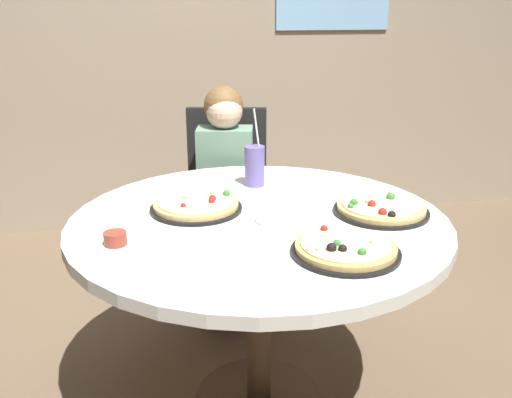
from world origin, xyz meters
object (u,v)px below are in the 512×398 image
(pizza_pepperoni, at_px, (345,249))
(plate_small, at_px, (283,220))
(dining_table, at_px, (259,242))
(sauce_bowl, at_px, (115,238))
(chair_wooden, at_px, (227,194))
(pizza_cheese, at_px, (381,208))
(diner_child, at_px, (225,215))
(pizza_veggie, at_px, (196,206))
(soda_cup, at_px, (255,166))

(pizza_pepperoni, bearing_deg, plate_small, 111.77)
(dining_table, xyz_separation_m, sauce_bowl, (-0.47, -0.14, 0.11))
(chair_wooden, distance_m, pizza_cheese, 1.07)
(plate_small, bearing_deg, pizza_cheese, 1.12)
(dining_table, xyz_separation_m, diner_child, (-0.02, 0.74, -0.18))
(pizza_cheese, xyz_separation_m, sauce_bowl, (-0.90, -0.10, 0.00))
(dining_table, height_order, chair_wooden, chair_wooden)
(diner_child, distance_m, sauce_bowl, 1.03)
(pizza_pepperoni, bearing_deg, pizza_veggie, 130.68)
(chair_wooden, xyz_separation_m, diner_child, (-0.03, -0.18, -0.05))
(pizza_veggie, distance_m, plate_small, 0.32)
(chair_wooden, xyz_separation_m, sauce_bowl, (-0.49, -1.06, 0.24))
(chair_wooden, bearing_deg, pizza_pepperoni, -82.30)
(pizza_cheese, relative_size, sauce_bowl, 4.73)
(pizza_veggie, distance_m, soda_cup, 0.36)
(dining_table, height_order, plate_small, plate_small)
(pizza_veggie, height_order, sauce_bowl, pizza_veggie)
(pizza_veggie, height_order, pizza_cheese, same)
(pizza_pepperoni, bearing_deg, soda_cup, 100.92)
(pizza_cheese, bearing_deg, pizza_pepperoni, -128.32)
(pizza_pepperoni, distance_m, plate_small, 0.31)
(pizza_pepperoni, distance_m, sauce_bowl, 0.69)
(sauce_bowl, height_order, plate_small, sauce_bowl)
(diner_child, height_order, soda_cup, diner_child)
(dining_table, height_order, diner_child, diner_child)
(soda_cup, distance_m, plate_small, 0.41)
(pizza_pepperoni, relative_size, plate_small, 1.78)
(dining_table, distance_m, pizza_veggie, 0.26)
(chair_wooden, distance_m, sauce_bowl, 1.19)
(pizza_cheese, xyz_separation_m, pizza_pepperoni, (-0.24, -0.30, -0.00))
(diner_child, xyz_separation_m, pizza_pepperoni, (0.20, -1.08, 0.28))
(pizza_pepperoni, xyz_separation_m, soda_cup, (-0.13, 0.69, 0.06))
(pizza_cheese, bearing_deg, pizza_veggie, 166.12)
(pizza_cheese, xyz_separation_m, plate_small, (-0.35, -0.01, -0.01))
(dining_table, bearing_deg, sauce_bowl, -163.64)
(pizza_veggie, xyz_separation_m, plate_small, (0.27, -0.16, -0.01))
(chair_wooden, bearing_deg, dining_table, -91.17)
(sauce_bowl, bearing_deg, pizza_cheese, 6.33)
(diner_child, xyz_separation_m, pizza_cheese, (0.44, -0.78, 0.28))
(dining_table, xyz_separation_m, pizza_veggie, (-0.20, 0.12, 0.11))
(dining_table, bearing_deg, soda_cup, 81.29)
(chair_wooden, distance_m, diner_child, 0.19)
(pizza_cheese, relative_size, plate_small, 1.84)
(pizza_cheese, xyz_separation_m, soda_cup, (-0.37, 0.40, 0.06))
(chair_wooden, relative_size, sauce_bowl, 13.57)
(diner_child, relative_size, pizza_cheese, 3.27)
(soda_cup, bearing_deg, pizza_cheese, -46.88)
(pizza_veggie, relative_size, pizza_pepperoni, 1.01)
(soda_cup, bearing_deg, pizza_pepperoni, -79.08)
(plate_small, bearing_deg, pizza_pepperoni, -68.23)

